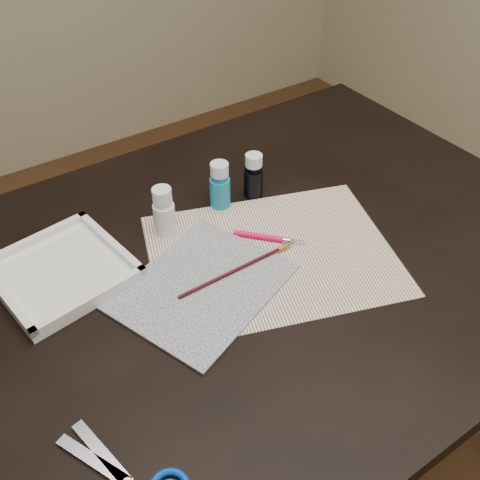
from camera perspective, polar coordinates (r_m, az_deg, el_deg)
ground at (r=1.60m, az=0.00°, el=-22.41°), size 3.50×3.50×0.02m
table at (r=1.26m, az=0.00°, el=-14.65°), size 1.30×0.90×0.75m
paper at (r=0.99m, az=3.39°, el=-1.52°), size 0.53×0.46×0.00m
canvas at (r=0.93m, az=-4.03°, el=-4.91°), size 0.34×0.31×0.00m
paint_bottle_white at (r=1.01m, az=-8.13°, el=3.08°), size 0.05×0.05×0.10m
paint_bottle_cyan at (r=1.07m, az=-2.16°, el=5.87°), size 0.05×0.05×0.10m
paint_bottle_navy at (r=1.10m, az=1.45°, el=6.91°), size 0.04×0.04×0.10m
paintbrush at (r=0.95m, az=0.06°, el=-2.96°), size 0.25×0.01×0.01m
craft_knife at (r=1.01m, az=3.25°, el=0.23°), size 0.10×0.11×0.01m
scissors at (r=0.75m, az=-13.42°, el=-23.53°), size 0.19×0.24×0.01m
palette_tray at (r=0.99m, az=-18.50°, el=-3.08°), size 0.24×0.24×0.03m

